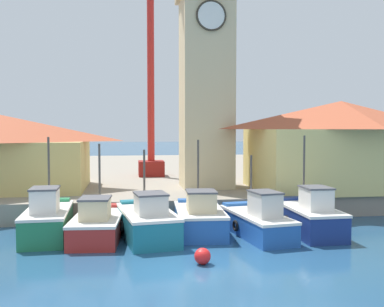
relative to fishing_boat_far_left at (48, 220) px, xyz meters
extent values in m
plane|color=navy|center=(5.85, -5.70, -0.82)|extent=(300.00, 300.00, 0.00)
cube|color=gray|center=(5.85, 22.50, -0.26)|extent=(120.00, 40.00, 1.14)
cube|color=#237A4C|center=(0.00, 0.07, -0.23)|extent=(1.98, 4.88, 1.19)
cube|color=#237A4C|center=(-0.07, 2.23, 0.48)|extent=(1.56, 0.65, 0.24)
cube|color=silver|center=(0.00, 0.07, 0.41)|extent=(2.04, 4.94, 0.12)
cube|color=silver|center=(0.03, -0.77, 0.98)|extent=(1.14, 1.48, 1.01)
cube|color=#4C4C51|center=(0.03, -0.77, 1.52)|extent=(1.22, 1.57, 0.08)
cylinder|color=#4C4742|center=(-0.02, 0.67, 2.10)|extent=(0.10, 0.10, 3.24)
torus|color=black|center=(-0.99, 0.28, -0.23)|extent=(0.14, 0.52, 0.52)
cube|color=#AD2823|center=(2.26, -0.46, -0.35)|extent=(2.37, 4.97, 0.94)
cube|color=#AD2823|center=(2.44, 1.69, 0.24)|extent=(1.74, 0.73, 0.24)
cube|color=silver|center=(2.26, -0.46, 0.17)|extent=(2.44, 5.03, 0.12)
cube|color=beige|center=(2.20, -1.30, 0.65)|extent=(1.31, 1.54, 0.85)
cube|color=#4C4C51|center=(2.20, -1.30, 1.12)|extent=(1.39, 1.62, 0.08)
cylinder|color=#4C4742|center=(2.31, 0.14, 1.82)|extent=(0.10, 0.10, 3.18)
torus|color=black|center=(1.21, -0.13, -0.35)|extent=(0.16, 0.53, 0.52)
cube|color=#196B7F|center=(4.43, -0.79, -0.24)|extent=(2.74, 5.08, 1.16)
cube|color=#196B7F|center=(4.11, 1.35, 0.46)|extent=(1.81, 0.85, 0.24)
cube|color=silver|center=(4.43, -0.79, 0.39)|extent=(2.81, 5.15, 0.12)
cube|color=beige|center=(4.55, -1.63, 0.86)|extent=(1.43, 1.62, 0.83)
cube|color=#4C4C51|center=(4.55, -1.63, 1.32)|extent=(1.52, 1.71, 0.08)
cylinder|color=#4C4742|center=(4.34, -0.20, 1.79)|extent=(0.10, 0.10, 2.69)
torus|color=black|center=(3.30, -0.72, -0.24)|extent=(0.19, 0.53, 0.52)
cube|color=#2356A8|center=(6.92, -0.07, -0.30)|extent=(2.34, 4.69, 1.05)
cube|color=#2356A8|center=(7.04, 1.97, 0.35)|extent=(1.81, 0.70, 0.24)
cube|color=silver|center=(6.92, -0.07, 0.28)|extent=(2.41, 4.75, 0.12)
cube|color=beige|center=(6.88, -0.87, 0.78)|extent=(1.33, 1.44, 0.89)
cube|color=#4C4C51|center=(6.88, -0.87, 1.26)|extent=(1.41, 1.53, 0.08)
cylinder|color=#4C4742|center=(6.95, 0.50, 1.95)|extent=(0.10, 0.10, 3.23)
torus|color=black|center=(5.81, 0.22, -0.30)|extent=(0.15, 0.53, 0.52)
cube|color=#2356A8|center=(9.42, -1.03, -0.35)|extent=(2.42, 5.15, 0.95)
cube|color=#2356A8|center=(9.09, 1.17, 0.24)|extent=(1.53, 0.81, 0.24)
cube|color=silver|center=(9.42, -1.03, 0.17)|extent=(2.49, 5.21, 0.12)
cube|color=beige|center=(9.55, -1.88, 0.76)|extent=(1.23, 1.62, 1.04)
cube|color=#4C4C51|center=(9.55, -1.88, 1.32)|extent=(1.33, 1.71, 0.08)
cylinder|color=#4C4742|center=(9.33, -0.42, 1.55)|extent=(0.10, 0.10, 2.62)
torus|color=black|center=(8.46, -0.92, -0.35)|extent=(0.20, 0.53, 0.52)
cube|color=navy|center=(11.98, -0.89, -0.25)|extent=(1.88, 4.68, 1.15)
cube|color=navy|center=(11.96, 1.19, 0.45)|extent=(1.57, 0.62, 0.24)
cube|color=silver|center=(11.98, -0.89, 0.38)|extent=(1.94, 4.74, 0.12)
cube|color=silver|center=(11.99, -1.70, 0.92)|extent=(1.11, 1.41, 0.97)
cube|color=#4C4C51|center=(11.99, -1.70, 1.45)|extent=(1.20, 1.49, 0.08)
cylinder|color=#4C4742|center=(11.98, -0.30, 2.10)|extent=(0.10, 0.10, 3.33)
torus|color=black|center=(10.98, -0.66, -0.25)|extent=(0.13, 0.52, 0.52)
cube|color=beige|center=(8.65, 7.76, 6.33)|extent=(3.16, 3.16, 12.03)
cylinder|color=white|center=(8.65, 6.12, 10.87)|extent=(1.74, 0.12, 1.74)
torus|color=#332D23|center=(8.65, 6.08, 10.87)|extent=(1.86, 0.12, 1.86)
cube|color=tan|center=(-4.15, 8.24, 1.82)|extent=(10.28, 6.62, 3.01)
pyramid|color=#B25133|center=(-4.15, 8.24, 4.14)|extent=(10.68, 7.02, 1.64)
cube|color=#E5D17A|center=(16.84, 5.70, 2.19)|extent=(10.71, 6.84, 3.75)
pyramid|color=#B25133|center=(16.84, 5.70, 4.94)|extent=(11.11, 7.24, 1.75)
cube|color=maroon|center=(5.50, 14.99, 0.91)|extent=(2.00, 2.00, 1.20)
cylinder|color=red|center=(5.50, 14.99, 11.47)|extent=(0.56, 0.56, 19.92)
sphere|color=red|center=(6.24, -4.97, -0.52)|extent=(0.60, 0.60, 0.60)
cylinder|color=#33333D|center=(12.13, 3.12, 0.74)|extent=(0.22, 0.22, 0.85)
cube|color=#338C4C|center=(12.13, 3.12, 1.44)|extent=(0.34, 0.22, 0.56)
sphere|color=beige|center=(12.13, 3.12, 1.83)|extent=(0.20, 0.20, 0.20)
camera|label=1|loc=(3.53, -20.75, 4.11)|focal=42.00mm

